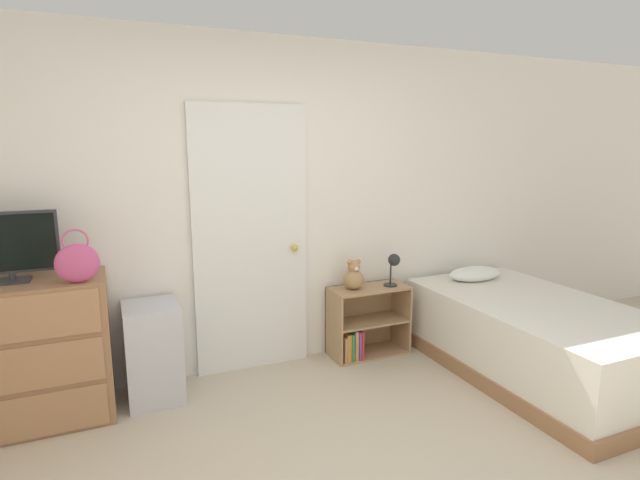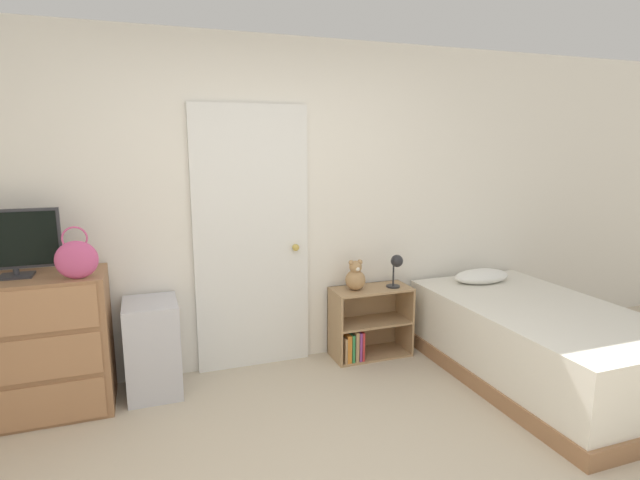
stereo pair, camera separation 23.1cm
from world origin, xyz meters
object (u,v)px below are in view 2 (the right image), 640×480
at_px(handbag, 77,259).
at_px(bed, 538,343).
at_px(dresser, 24,347).
at_px(desk_lamp, 396,264).
at_px(tv, 13,242).
at_px(bookshelf, 365,327).
at_px(storage_bin, 153,348).
at_px(teddy_bear, 355,277).

relative_size(handbag, bed, 0.17).
relative_size(dresser, desk_lamp, 3.78).
bearing_deg(dresser, bed, -11.76).
bearing_deg(tv, bed, -12.05).
relative_size(handbag, bookshelf, 0.50).
distance_m(handbag, storage_bin, 0.85).
height_order(handbag, teddy_bear, handbag).
relative_size(storage_bin, bed, 0.34).
distance_m(storage_bin, bed, 2.83).
height_order(desk_lamp, bed, desk_lamp).
bearing_deg(storage_bin, tv, -178.99).
distance_m(teddy_bear, bed, 1.46).
relative_size(teddy_bear, desk_lamp, 0.91).
distance_m(dresser, bed, 3.59).
relative_size(tv, teddy_bear, 2.18).
bearing_deg(storage_bin, bookshelf, 2.23).
bearing_deg(teddy_bear, handbag, -172.87).
relative_size(handbag, desk_lamp, 1.20).
xyz_separation_m(handbag, bed, (3.14, -0.57, -0.77)).
bearing_deg(bookshelf, desk_lamp, -11.34).
bearing_deg(dresser, storage_bin, 2.34).
relative_size(desk_lamp, bed, 0.14).
bearing_deg(bookshelf, storage_bin, -177.77).
xyz_separation_m(tv, teddy_bear, (2.37, 0.07, -0.46)).
bearing_deg(bookshelf, tv, -178.15).
relative_size(bookshelf, bed, 0.33).
bearing_deg(bed, tv, 167.95).
distance_m(tv, handbag, 0.42).
bearing_deg(bed, handbag, 169.66).
relative_size(dresser, handbag, 3.14).
bearing_deg(bed, bookshelf, 141.60).
height_order(bookshelf, desk_lamp, desk_lamp).
relative_size(handbag, storage_bin, 0.49).
height_order(dresser, storage_bin, dresser).
distance_m(handbag, teddy_bear, 2.04).
bearing_deg(desk_lamp, handbag, -174.97).
relative_size(storage_bin, teddy_bear, 2.69).
bearing_deg(dresser, desk_lamp, 1.00).
bearing_deg(handbag, dresser, 157.03).
distance_m(bookshelf, desk_lamp, 0.58).
xyz_separation_m(teddy_bear, bed, (1.14, -0.82, -0.40)).
bearing_deg(storage_bin, dresser, -177.66).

